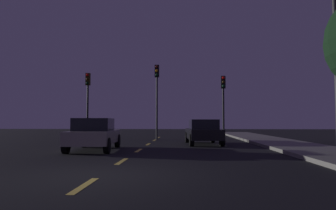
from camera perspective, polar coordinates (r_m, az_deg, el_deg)
name	(u,v)px	position (r m, az deg, el deg)	size (l,w,h in m)	color
ground_plane	(140,149)	(14.57, -5.10, -8.14)	(80.00, 80.00, 0.00)	black
sidewalk_curb_right	(305,148)	(15.44, 23.91, -7.32)	(3.00, 40.00, 0.15)	gray
lane_stripe_nearest	(84,186)	(6.61, -15.21, -14.14)	(0.16, 1.60, 0.01)	#EACC4C
lane_stripe_second	(122,161)	(10.25, -8.53, -10.23)	(0.16, 1.60, 0.01)	#EACC4C
lane_stripe_third	(139,150)	(13.98, -5.45, -8.33)	(0.16, 1.60, 0.01)	#EACC4C
lane_stripe_fourth	(148,144)	(17.73, -3.68, -7.23)	(0.16, 1.60, 0.01)	#EACC4C
lane_stripe_fifth	(154,140)	(21.50, -2.53, -6.51)	(0.16, 1.60, 0.01)	#EACC4C
lane_stripe_sixth	(159,137)	(25.29, -1.73, -6.00)	(0.16, 1.60, 0.01)	#EACC4C
traffic_signal_left	(88,93)	(23.56, -14.59, 2.20)	(0.32, 0.38, 4.88)	black
traffic_signal_center	(157,87)	(22.61, -2.06, 3.25)	(0.32, 0.38, 5.45)	#2D2D30
traffic_signal_right	(223,95)	(22.66, 10.17, 1.89)	(0.32, 0.38, 4.59)	black
car_stopped_ahead	(203,132)	(17.68, 6.51, -4.91)	(2.04, 4.26, 1.41)	black
car_adjacent_lane	(94,134)	(14.34, -13.41, -5.22)	(2.14, 4.32, 1.44)	gray
street_lamp_right	(329,40)	(13.50, 27.61, 10.54)	(1.67, 0.36, 7.33)	#2D2D30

